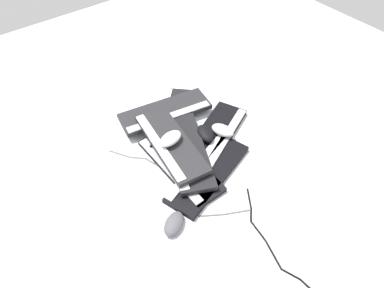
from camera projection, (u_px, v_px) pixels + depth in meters
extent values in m
plane|color=silver|center=(204.00, 158.00, 1.52)|extent=(3.20, 3.20, 0.00)
cube|color=black|center=(180.00, 165.00, 1.47)|extent=(0.15, 0.44, 0.02)
cube|color=silver|center=(169.00, 169.00, 1.44)|extent=(0.04, 0.42, 0.01)
cube|color=black|center=(208.00, 173.00, 1.44)|extent=(0.46, 0.28, 0.02)
cube|color=silver|center=(197.00, 165.00, 1.46)|extent=(0.41, 0.16, 0.01)
cube|color=black|center=(214.00, 136.00, 1.59)|extent=(0.46, 0.32, 0.02)
cube|color=#B2B5BA|center=(226.00, 137.00, 1.56)|extent=(0.39, 0.21, 0.01)
cube|color=black|center=(174.00, 119.00, 1.66)|extent=(0.42, 0.42, 0.02)
cube|color=silver|center=(162.00, 116.00, 1.66)|extent=(0.32, 0.32, 0.01)
cube|color=#232326|center=(165.00, 111.00, 1.66)|extent=(0.46, 0.23, 0.02)
cube|color=#B2B5BA|center=(170.00, 116.00, 1.61)|extent=(0.42, 0.11, 0.01)
cube|color=black|center=(188.00, 151.00, 1.49)|extent=(0.32, 0.46, 0.02)
cube|color=silver|center=(175.00, 151.00, 1.47)|extent=(0.21, 0.40, 0.01)
cube|color=#232326|center=(171.00, 143.00, 1.48)|extent=(0.21, 0.46, 0.02)
cube|color=silver|center=(159.00, 146.00, 1.45)|extent=(0.10, 0.42, 0.01)
ellipsoid|color=#B7B7BC|center=(223.00, 130.00, 1.56)|extent=(0.10, 0.13, 0.04)
ellipsoid|color=silver|center=(171.00, 139.00, 1.45)|extent=(0.12, 0.08, 0.04)
ellipsoid|color=black|center=(205.00, 133.00, 1.55)|extent=(0.09, 0.12, 0.04)
ellipsoid|color=#4C4C51|center=(174.00, 224.00, 1.28)|extent=(0.13, 0.11, 0.04)
cylinder|color=#59595B|center=(120.00, 154.00, 1.53)|extent=(0.06, 0.10, 0.01)
cylinder|color=#59595B|center=(138.00, 158.00, 1.51)|extent=(0.05, 0.05, 0.01)
cylinder|color=#59595B|center=(153.00, 162.00, 1.49)|extent=(0.03, 0.09, 0.01)
cylinder|color=#59595B|center=(166.00, 169.00, 1.47)|extent=(0.04, 0.05, 0.01)
cylinder|color=#59595B|center=(176.00, 181.00, 1.43)|extent=(0.05, 0.11, 0.01)
cylinder|color=#59595B|center=(182.00, 200.00, 1.37)|extent=(0.04, 0.08, 0.01)
cylinder|color=#59595B|center=(192.00, 212.00, 1.33)|extent=(0.03, 0.07, 0.01)
cylinder|color=#59595B|center=(212.00, 215.00, 1.32)|extent=(0.09, 0.06, 0.01)
cylinder|color=#59595B|center=(238.00, 212.00, 1.33)|extent=(0.10, 0.05, 0.01)
sphere|color=#59595B|center=(110.00, 150.00, 1.54)|extent=(0.01, 0.01, 0.01)
sphere|color=#59595B|center=(131.00, 157.00, 1.51)|extent=(0.01, 0.01, 0.01)
sphere|color=#59595B|center=(145.00, 158.00, 1.51)|extent=(0.01, 0.01, 0.01)
sphere|color=#59595B|center=(160.00, 167.00, 1.48)|extent=(0.01, 0.01, 0.01)
sphere|color=#59595B|center=(173.00, 171.00, 1.46)|extent=(0.01, 0.01, 0.01)
sphere|color=#59595B|center=(179.00, 192.00, 1.39)|extent=(0.01, 0.01, 0.01)
sphere|color=#59595B|center=(185.00, 208.00, 1.34)|extent=(0.01, 0.01, 0.01)
sphere|color=#59595B|center=(200.00, 216.00, 1.32)|extent=(0.01, 0.01, 0.01)
sphere|color=#59595B|center=(225.00, 214.00, 1.32)|extent=(0.01, 0.01, 0.01)
sphere|color=#59595B|center=(251.00, 210.00, 1.34)|extent=(0.01, 0.01, 0.01)
cylinder|color=black|center=(249.00, 198.00, 1.37)|extent=(0.06, 0.08, 0.01)
cylinder|color=black|center=(251.00, 214.00, 1.32)|extent=(0.05, 0.05, 0.01)
cylinder|color=black|center=(258.00, 231.00, 1.28)|extent=(0.02, 0.09, 0.01)
cylinder|color=black|center=(273.00, 254.00, 1.21)|extent=(0.04, 0.11, 0.01)
cylinder|color=black|center=(291.00, 274.00, 1.17)|extent=(0.03, 0.07, 0.01)
sphere|color=black|center=(248.00, 189.00, 1.40)|extent=(0.01, 0.01, 0.01)
sphere|color=black|center=(251.00, 208.00, 1.34)|extent=(0.01, 0.01, 0.01)
sphere|color=black|center=(251.00, 221.00, 1.30)|extent=(0.01, 0.01, 0.01)
sphere|color=black|center=(266.00, 240.00, 1.25)|extent=(0.01, 0.01, 0.01)
sphere|color=black|center=(282.00, 269.00, 1.18)|extent=(0.01, 0.01, 0.01)
sphere|color=black|center=(300.00, 279.00, 1.16)|extent=(0.01, 0.01, 0.01)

